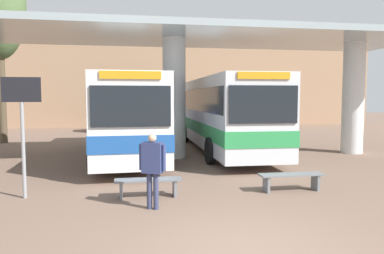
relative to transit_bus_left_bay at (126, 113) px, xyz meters
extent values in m
plane|color=#755B4C|center=(1.94, -10.35, -1.81)|extent=(100.00, 100.00, 0.00)
cube|color=#9E7A5B|center=(1.94, 15.86, 2.65)|extent=(40.00, 0.50, 8.92)
cube|color=#332D2D|center=(1.94, 15.86, 6.04)|extent=(40.00, 0.58, 2.14)
cylinder|color=silver|center=(1.94, -0.82, 0.62)|extent=(0.93, 0.93, 4.86)
cylinder|color=silver|center=(9.93, -0.82, 0.62)|extent=(0.93, 0.93, 4.86)
cube|color=#93A3A8|center=(1.94, -0.82, 3.17)|extent=(20.98, 5.66, 0.24)
cube|color=white|center=(0.00, 0.01, -0.02)|extent=(2.76, 10.75, 2.90)
cube|color=black|center=(0.00, 0.01, 0.53)|extent=(2.79, 10.32, 0.93)
cube|color=#1E519E|center=(0.00, 0.01, -0.67)|extent=(2.80, 10.79, 0.52)
cube|color=black|center=(0.16, -5.36, 0.41)|extent=(2.24, 0.13, 1.16)
cube|color=orange|center=(0.16, -5.36, 1.29)|extent=(1.70, 0.10, 0.22)
cylinder|color=black|center=(-1.12, -3.34, -1.29)|extent=(0.31, 1.06, 1.05)
cylinder|color=black|center=(1.32, -3.26, -1.29)|extent=(0.31, 1.06, 1.05)
cylinder|color=black|center=(-1.31, 2.91, -1.29)|extent=(0.31, 1.06, 1.05)
cylinder|color=black|center=(1.13, 2.98, -1.29)|extent=(0.31, 1.06, 1.05)
cube|color=silver|center=(4.36, 1.17, 0.00)|extent=(2.65, 12.05, 2.97)
cube|color=black|center=(4.36, 1.17, 0.56)|extent=(2.68, 11.57, 0.95)
cube|color=#2D934C|center=(4.36, 1.17, -0.67)|extent=(2.69, 12.09, 0.53)
cube|color=black|center=(4.24, -4.86, 0.44)|extent=(2.23, 0.10, 1.19)
cube|color=orange|center=(4.24, -4.86, 1.34)|extent=(1.69, 0.08, 0.22)
cylinder|color=black|center=(3.08, -2.53, -1.31)|extent=(0.30, 1.01, 1.00)
cylinder|color=black|center=(5.50, -2.58, -1.31)|extent=(0.30, 1.01, 1.00)
cylinder|color=black|center=(3.22, 4.50, -1.31)|extent=(0.30, 1.01, 1.00)
cylinder|color=black|center=(5.64, 4.45, -1.31)|extent=(0.30, 1.01, 1.00)
cube|color=slate|center=(4.32, -6.81, -1.37)|extent=(1.73, 0.44, 0.04)
cube|color=slate|center=(3.63, -6.81, -1.60)|extent=(0.07, 0.37, 0.42)
cube|color=slate|center=(5.01, -6.81, -1.60)|extent=(0.07, 0.37, 0.42)
cube|color=slate|center=(0.55, -6.81, -1.37)|extent=(1.65, 0.44, 0.04)
cube|color=slate|center=(-0.11, -6.81, -1.60)|extent=(0.07, 0.37, 0.42)
cube|color=slate|center=(1.21, -6.81, -1.60)|extent=(0.07, 0.37, 0.42)
cylinder|color=gray|center=(-2.45, -6.37, -0.63)|extent=(0.09, 0.09, 2.36)
cube|color=black|center=(-2.45, -6.37, 0.85)|extent=(0.90, 0.06, 0.60)
cylinder|color=#333856|center=(0.52, -7.78, -1.40)|extent=(0.16, 0.16, 0.81)
cylinder|color=#333856|center=(0.66, -7.84, -1.40)|extent=(0.16, 0.16, 0.81)
cube|color=navy|center=(0.59, -7.81, -0.66)|extent=(0.50, 0.40, 0.68)
sphere|color=tan|center=(0.59, -7.81, -0.23)|extent=(0.19, 0.19, 0.19)
cylinder|color=navy|center=(0.35, -7.71, -0.65)|extent=(0.12, 0.12, 0.58)
cylinder|color=navy|center=(0.83, -7.92, -0.65)|extent=(0.12, 0.12, 0.58)
cylinder|color=brown|center=(-6.61, 5.72, 1.12)|extent=(0.40, 0.40, 5.86)
cube|color=navy|center=(-0.51, 12.01, -1.03)|extent=(4.63, 2.17, 1.12)
cube|color=#1E2328|center=(-0.51, 12.01, -0.17)|extent=(2.60, 1.87, 0.61)
cylinder|color=black|center=(0.81, 13.03, -1.50)|extent=(0.63, 0.27, 0.61)
cylinder|color=black|center=(0.95, 11.20, -1.50)|extent=(0.63, 0.27, 0.61)
cylinder|color=black|center=(-1.97, 12.82, -1.50)|extent=(0.63, 0.27, 0.61)
cylinder|color=black|center=(-1.84, 10.99, -1.50)|extent=(0.63, 0.27, 0.61)
camera|label=1|loc=(0.07, -15.98, 0.66)|focal=35.00mm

